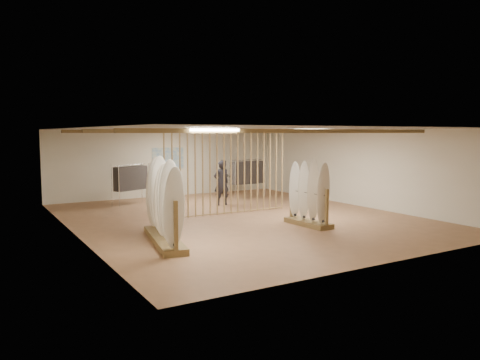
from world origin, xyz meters
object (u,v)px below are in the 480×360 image
rack_left (164,214)px  shopper_a (221,180)px  rack_right (308,204)px  clothing_rack_b (247,172)px  shopper_b (224,175)px  clothing_rack_a (131,178)px

rack_left → shopper_a: size_ratio=1.58×
rack_right → clothing_rack_b: bearing=73.7°
rack_right → clothing_rack_b: (1.45, 5.75, 0.42)m
rack_right → shopper_b: bearing=79.5°
clothing_rack_a → clothing_rack_b: 4.73m
shopper_a → shopper_b: bearing=-118.7°
rack_left → rack_right: size_ratio=1.58×
shopper_a → shopper_b: 2.73m
rack_right → shopper_a: size_ratio=1.01×
shopper_b → rack_left: bearing=-110.7°
clothing_rack_b → shopper_a: shopper_a is taller
rack_right → clothing_rack_b: 5.95m
clothing_rack_a → shopper_a: (2.88, -1.72, -0.06)m
clothing_rack_a → clothing_rack_b: bearing=-30.9°
rack_left → shopper_b: size_ratio=1.73×
clothing_rack_a → shopper_a: bearing=-54.3°
clothing_rack_a → shopper_b: size_ratio=0.90×
rack_left → shopper_b: (5.42, 6.87, 0.16)m
rack_left → clothing_rack_a: bearing=90.4°
rack_left → shopper_a: (4.03, 4.52, 0.24)m
clothing_rack_a → shopper_a: 3.36m
rack_right → shopper_a: bearing=92.2°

